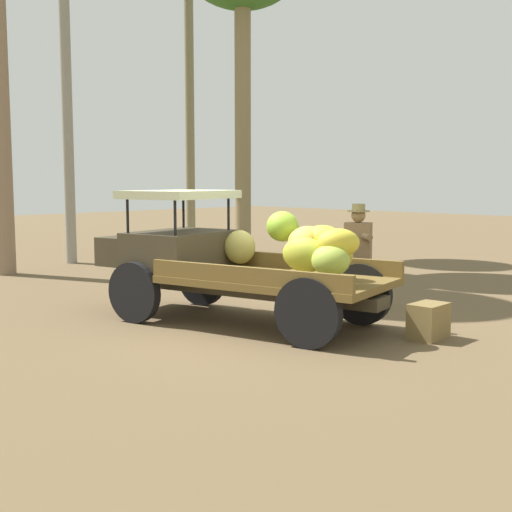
{
  "coord_description": "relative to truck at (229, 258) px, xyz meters",
  "views": [
    {
      "loc": [
        -6.79,
        6.75,
        2.04
      ],
      "look_at": [
        -0.16,
        0.09,
        0.98
      ],
      "focal_mm": 47.65,
      "sensor_mm": 36.0,
      "label": 1
    }
  ],
  "objects": [
    {
      "name": "wooden_crate",
      "position": [
        -2.61,
        -1.07,
        -0.68
      ],
      "size": [
        0.39,
        0.53,
        0.46
      ],
      "primitive_type": "cube",
      "rotation": [
        0.0,
        0.0,
        1.61
      ],
      "color": "olive",
      "rests_on": "ground"
    },
    {
      "name": "loose_banana_bunch",
      "position": [
        -0.6,
        -2.53,
        -0.73
      ],
      "size": [
        0.57,
        0.48,
        0.39
      ],
      "primitive_type": "ellipsoid",
      "rotation": [
        0.0,
        -0.03,
        3.04
      ],
      "color": "gold",
      "rests_on": "ground"
    },
    {
      "name": "farmer",
      "position": [
        -0.88,
        -1.88,
        0.03
      ],
      "size": [
        0.57,
        0.54,
        1.67
      ],
      "rotation": [
        0.0,
        0.0,
        2.03
      ],
      "color": "#8B6455",
      "rests_on": "ground"
    },
    {
      "name": "ground_plane",
      "position": [
        -0.29,
        -0.18,
        -0.91
      ],
      "size": [
        60.0,
        60.0,
        0.0
      ],
      "primitive_type": "plane",
      "color": "brown"
    },
    {
      "name": "truck",
      "position": [
        0.0,
        0.0,
        0.0
      ],
      "size": [
        4.65,
        2.52,
        1.88
      ],
      "rotation": [
        0.0,
        0.0,
        0.22
      ],
      "color": "#3E3625",
      "rests_on": "ground"
    }
  ]
}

